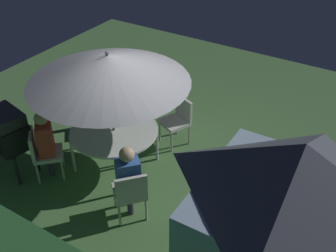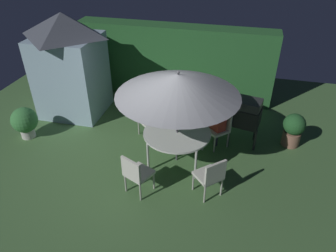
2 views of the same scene
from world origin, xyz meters
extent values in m
plane|color=#47703D|center=(0.00, 0.00, 0.00)|extent=(11.00, 11.00, 0.00)
pyramid|color=#4C515B|center=(-2.47, 1.78, 2.46)|extent=(1.74, 1.61, 0.59)
cylinder|color=white|center=(0.82, 0.27, 0.74)|extent=(1.47, 1.47, 0.04)
cylinder|color=beige|center=(0.30, -0.25, 0.36)|extent=(0.05, 0.05, 0.72)
cylinder|color=beige|center=(1.33, -0.25, 0.36)|extent=(0.05, 0.05, 0.72)
cylinder|color=beige|center=(0.30, 0.78, 0.36)|extent=(0.05, 0.05, 0.72)
cylinder|color=beige|center=(1.33, 0.78, 0.36)|extent=(0.05, 0.05, 0.72)
cylinder|color=#4C4C51|center=(0.82, 0.27, 1.06)|extent=(0.04, 0.04, 2.12)
cone|color=gray|center=(0.82, 0.27, 1.90)|extent=(2.54, 2.54, 0.45)
sphere|color=#4C4C51|center=(0.82, 0.27, 2.15)|extent=(0.06, 0.06, 0.06)
cube|color=black|center=(2.21, 1.30, 0.78)|extent=(0.79, 0.63, 0.45)
cube|color=#2B2B2E|center=(2.21, 1.30, 1.10)|extent=(0.75, 0.60, 0.20)
cylinder|color=#262628|center=(1.90, 1.09, 0.28)|extent=(0.06, 0.06, 0.55)
cylinder|color=#262628|center=(2.52, 1.09, 0.28)|extent=(0.06, 0.06, 0.55)
cylinder|color=#262628|center=(1.90, 1.51, 0.28)|extent=(0.06, 0.06, 0.55)
cube|color=silver|center=(1.61, 1.05, 0.45)|extent=(0.65, 0.65, 0.06)
cube|color=silver|center=(1.76, 1.20, 0.68)|extent=(0.36, 0.36, 0.45)
cylinder|color=#AFABA3|center=(1.90, 1.05, 0.23)|extent=(0.04, 0.04, 0.45)
cylinder|color=#AFABA3|center=(1.62, 1.33, 0.23)|extent=(0.04, 0.04, 0.45)
cylinder|color=#AFABA3|center=(1.61, 0.77, 0.23)|extent=(0.04, 0.04, 0.45)
cylinder|color=#AFABA3|center=(1.33, 1.05, 0.23)|extent=(0.04, 0.04, 0.45)
cube|color=silver|center=(-0.07, 1.06, 0.45)|extent=(0.65, 0.65, 0.06)
cube|color=silver|center=(-0.22, 1.20, 0.68)|extent=(0.34, 0.38, 0.45)
cylinder|color=#AFABA3|center=(-0.08, 1.35, 0.23)|extent=(0.04, 0.04, 0.45)
cylinder|color=#AFABA3|center=(-0.35, 1.05, 0.23)|extent=(0.04, 0.04, 0.45)
cylinder|color=#AFABA3|center=(0.21, 1.08, 0.23)|extent=(0.04, 0.04, 0.45)
cylinder|color=#AFABA3|center=(-0.05, 0.78, 0.23)|extent=(0.04, 0.04, 0.45)
cube|color=silver|center=(0.31, -0.85, 0.45)|extent=(0.61, 0.61, 0.06)
cube|color=silver|center=(0.23, -1.04, 0.68)|extent=(0.44, 0.23, 0.45)
cylinder|color=#AFABA3|center=(0.05, -0.95, 0.23)|extent=(0.04, 0.04, 0.45)
cylinder|color=#AFABA3|center=(0.41, -1.12, 0.23)|extent=(0.04, 0.04, 0.45)
cylinder|color=#AFABA3|center=(0.21, -0.59, 0.23)|extent=(0.04, 0.04, 0.45)
cylinder|color=#AFABA3|center=(0.58, -0.75, 0.23)|extent=(0.04, 0.04, 0.45)
cube|color=silver|center=(1.63, -0.59, 0.45)|extent=(0.65, 0.65, 0.06)
cube|color=silver|center=(1.78, -0.75, 0.68)|extent=(0.37, 0.35, 0.45)
cylinder|color=#AFABA3|center=(1.62, -0.88, 0.23)|extent=(0.04, 0.04, 0.45)
cylinder|color=#AFABA3|center=(1.92, -0.60, 0.23)|extent=(0.04, 0.04, 0.45)
cylinder|color=#AFABA3|center=(1.35, -0.58, 0.23)|extent=(0.04, 0.04, 0.45)
cylinder|color=#AFABA3|center=(1.64, -0.31, 0.23)|extent=(0.04, 0.04, 0.45)
cube|color=#CC3D33|center=(1.61, 1.05, 0.76)|extent=(0.41, 0.41, 0.55)
sphere|color=tan|center=(1.61, 1.05, 1.15)|extent=(0.22, 0.22, 0.22)
cylinder|color=#383347|center=(1.61, 1.05, 0.24)|extent=(0.10, 0.10, 0.48)
cube|color=#3866B2|center=(-0.07, 1.06, 0.76)|extent=(0.41, 0.41, 0.55)
sphere|color=tan|center=(-0.07, 1.06, 1.15)|extent=(0.22, 0.22, 0.22)
cylinder|color=#383347|center=(-0.07, 1.06, 0.24)|extent=(0.10, 0.10, 0.48)
camera|label=1|loc=(-2.89, 4.52, 4.68)|focal=43.76mm
camera|label=2|loc=(1.99, -5.22, 4.57)|focal=33.51mm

